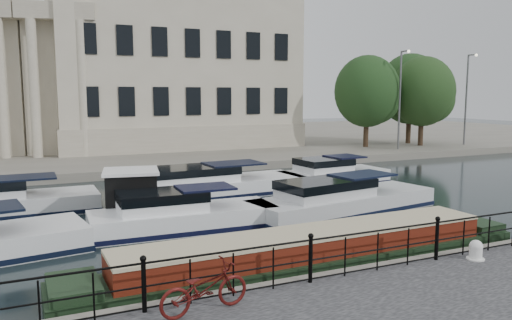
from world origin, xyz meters
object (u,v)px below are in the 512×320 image
at_px(bicycle, 204,288).
at_px(narrowboat, 312,259).
at_px(harbour_hut, 132,198).
at_px(mooring_bollard, 476,250).

xyz_separation_m(bicycle, narrowboat, (4.08, 2.48, -0.71)).
relative_size(bicycle, harbour_hut, 0.61).
bearing_deg(mooring_bollard, harbour_hut, 126.04).
distance_m(mooring_bollard, harbour_hut, 12.63).
height_order(mooring_bollard, harbour_hut, harbour_hut).
bearing_deg(bicycle, narrowboat, -66.40).
xyz_separation_m(narrowboat, harbour_hut, (-3.64, 7.84, 0.59)).
height_order(narrowboat, harbour_hut, harbour_hut).
xyz_separation_m(bicycle, mooring_bollard, (7.88, 0.10, -0.27)).
bearing_deg(harbour_hut, narrowboat, -54.80).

